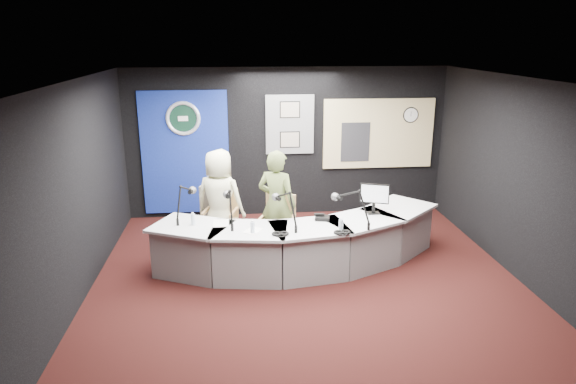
{
  "coord_description": "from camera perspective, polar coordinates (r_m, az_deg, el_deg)",
  "views": [
    {
      "loc": [
        -0.93,
        -6.48,
        3.33
      ],
      "look_at": [
        -0.2,
        0.8,
        1.1
      ],
      "focal_mm": 32.0,
      "sensor_mm": 36.0,
      "label": 1
    }
  ],
  "objects": [
    {
      "name": "backdrop_panel",
      "position": [
        9.73,
        -11.34,
        4.26
      ],
      "size": [
        1.6,
        0.05,
        2.3
      ],
      "primitive_type": "cube",
      "color": "navy",
      "rests_on": "wall_back"
    },
    {
      "name": "ground",
      "position": [
        7.34,
        2.21,
        -10.02
      ],
      "size": [
        6.0,
        6.0,
        0.0
      ],
      "primitive_type": "plane",
      "color": "black",
      "rests_on": "ground"
    },
    {
      "name": "framed_photo_lower",
      "position": [
        9.65,
        0.22,
        5.83
      ],
      "size": [
        0.34,
        0.02,
        0.27
      ],
      "primitive_type": "cube",
      "color": "gray",
      "rests_on": "pinboard"
    },
    {
      "name": "seal_center",
      "position": [
        9.57,
        -11.58,
        8.01
      ],
      "size": [
        0.48,
        0.01,
        0.48
      ],
      "primitive_type": "cylinder",
      "rotation": [
        1.57,
        0.0,
        0.0
      ],
      "color": "black",
      "rests_on": "backdrop_panel"
    },
    {
      "name": "draped_jacket",
      "position": [
        8.56,
        -8.09,
        -1.68
      ],
      "size": [
        0.51,
        0.23,
        0.7
      ],
      "primitive_type": "cube",
      "rotation": [
        0.0,
        0.0,
        -0.27
      ],
      "color": "slate",
      "rests_on": "armchair_left"
    },
    {
      "name": "framed_photo_upper",
      "position": [
        9.56,
        0.22,
        9.13
      ],
      "size": [
        0.34,
        0.02,
        0.27
      ],
      "primitive_type": "cube",
      "color": "gray",
      "rests_on": "pinboard"
    },
    {
      "name": "paper_stack",
      "position": [
        7.45,
        -7.46,
        -3.44
      ],
      "size": [
        0.23,
        0.32,
        0.0
      ],
      "primitive_type": "cube",
      "rotation": [
        0.0,
        0.0,
        0.01
      ],
      "color": "white",
      "rests_on": "broadcast_desk"
    },
    {
      "name": "person_woman",
      "position": [
        7.88,
        -1.25,
        -1.39
      ],
      "size": [
        0.74,
        0.66,
        1.7
      ],
      "primitive_type": "imported",
      "rotation": [
        0.0,
        0.0,
        2.62
      ],
      "color": "#596635",
      "rests_on": "ground"
    },
    {
      "name": "headphones_near",
      "position": [
        7.04,
        6.04,
        -4.47
      ],
      "size": [
        0.21,
        0.21,
        0.03
      ],
      "primitive_type": "torus",
      "color": "black",
      "rests_on": "broadcast_desk"
    },
    {
      "name": "booth_glow",
      "position": [
        9.97,
        10.03,
        6.4
      ],
      "size": [
        2.0,
        0.02,
        1.2
      ],
      "primitive_type": "cube",
      "color": "#FFF2A1",
      "rests_on": "booth_window_frame"
    },
    {
      "name": "desk_phone",
      "position": [
        7.54,
        3.83,
        -2.91
      ],
      "size": [
        0.24,
        0.21,
        0.05
      ],
      "primitive_type": "cube",
      "rotation": [
        0.0,
        0.0,
        -0.2
      ],
      "color": "black",
      "rests_on": "broadcast_desk"
    },
    {
      "name": "wall_back",
      "position": [
        9.72,
        -0.11,
        5.49
      ],
      "size": [
        6.0,
        0.02,
        2.8
      ],
      "primitive_type": "cube",
      "color": "black",
      "rests_on": "ground"
    },
    {
      "name": "armchair_left",
      "position": [
        8.39,
        -7.51,
        -3.38
      ],
      "size": [
        0.6,
        0.6,
        0.87
      ],
      "primitive_type": null,
      "rotation": [
        0.0,
        0.0,
        -0.27
      ],
      "color": "tan",
      "rests_on": "ground"
    },
    {
      "name": "wall_front",
      "position": [
        4.09,
        8.27,
        -11.4
      ],
      "size": [
        6.0,
        0.02,
        2.8
      ],
      "primitive_type": "cube",
      "color": "black",
      "rests_on": "ground"
    },
    {
      "name": "booth_window_frame",
      "position": [
        9.98,
        10.01,
        6.41
      ],
      "size": [
        2.12,
        0.06,
        1.32
      ],
      "primitive_type": "cube",
      "color": "#CDB880",
      "rests_on": "wall_back"
    },
    {
      "name": "headphones_far",
      "position": [
        6.96,
        -0.86,
        -4.65
      ],
      "size": [
        0.21,
        0.21,
        0.03
      ],
      "primitive_type": "torus",
      "color": "black",
      "rests_on": "broadcast_desk"
    },
    {
      "name": "boom_mic_b",
      "position": [
        7.34,
        -6.55,
        -1.27
      ],
      "size": [
        0.19,
        0.74,
        0.6
      ],
      "primitive_type": null,
      "color": "black",
      "rests_on": "broadcast_desk"
    },
    {
      "name": "ceiling",
      "position": [
        6.57,
        2.49,
        12.31
      ],
      "size": [
        6.0,
        6.0,
        0.02
      ],
      "primitive_type": "cube",
      "color": "silver",
      "rests_on": "ground"
    },
    {
      "name": "wall_clock",
      "position": [
        10.08,
        13.49,
        8.32
      ],
      "size": [
        0.28,
        0.01,
        0.28
      ],
      "primitive_type": "cylinder",
      "rotation": [
        1.57,
        0.0,
        0.0
      ],
      "color": "white",
      "rests_on": "booth_window_frame"
    },
    {
      "name": "water_bottles",
      "position": [
        7.2,
        -2.49,
        -3.3
      ],
      "size": [
        2.11,
        0.5,
        0.18
      ],
      "primitive_type": null,
      "color": "silver",
      "rests_on": "broadcast_desk"
    },
    {
      "name": "wall_left",
      "position": [
        7.07,
        -22.5,
        -0.21
      ],
      "size": [
        0.02,
        6.0,
        2.8
      ],
      "primitive_type": "cube",
      "color": "black",
      "rests_on": "ground"
    },
    {
      "name": "notepad",
      "position": [
        7.13,
        -3.94,
        -4.29
      ],
      "size": [
        0.31,
        0.33,
        0.0
      ],
      "primitive_type": "cube",
      "rotation": [
        0.0,
        0.0,
        -0.57
      ],
      "color": "white",
      "rests_on": "broadcast_desk"
    },
    {
      "name": "boom_mic_c",
      "position": [
        7.2,
        -0.28,
        -1.52
      ],
      "size": [
        0.35,
        0.7,
        0.6
      ],
      "primitive_type": null,
      "color": "black",
      "rests_on": "broadcast_desk"
    },
    {
      "name": "broadcast_desk",
      "position": [
        7.68,
        1.31,
        -5.69
      ],
      "size": [
        4.5,
        1.9,
        0.75
      ],
      "primitive_type": null,
      "color": "#B6B8BA",
      "rests_on": "ground"
    },
    {
      "name": "person_man",
      "position": [
        8.27,
        -7.61,
        -0.87
      ],
      "size": [
        0.94,
        0.78,
        1.64
      ],
      "primitive_type": "imported",
      "rotation": [
        0.0,
        0.0,
        2.77
      ],
      "color": "beige",
      "rests_on": "ground"
    },
    {
      "name": "boom_mic_a",
      "position": [
        7.64,
        -11.39,
        -0.75
      ],
      "size": [
        0.3,
        0.71,
        0.6
      ],
      "primitive_type": null,
      "color": "black",
      "rests_on": "broadcast_desk"
    },
    {
      "name": "equipment_rack",
      "position": [
        9.87,
        7.49,
        5.52
      ],
      "size": [
        0.55,
        0.02,
        0.75
      ],
      "primitive_type": "cube",
      "color": "black",
      "rests_on": "booth_window_frame"
    },
    {
      "name": "computer_monitor",
      "position": [
        7.79,
        9.56,
        -0.16
      ],
      "size": [
        0.38,
        0.15,
        0.27
      ],
      "primitive_type": "cube",
      "rotation": [
        0.0,
        0.0,
        -0.34
      ],
      "color": "black",
      "rests_on": "broadcast_desk"
    },
    {
      "name": "pinboard",
      "position": [
        9.63,
        0.2,
        7.5
      ],
      "size": [
        0.9,
        0.04,
        1.1
      ],
      "primitive_type": "cube",
      "color": "slate",
      "rests_on": "wall_back"
    },
    {
      "name": "wall_right",
      "position": [
        7.82,
        24.67,
        1.08
      ],
      "size": [
        0.02,
        6.0,
        2.8
      ],
      "primitive_type": "cube",
      "color": "black",
      "rests_on": "ground"
    },
    {
      "name": "agency_seal",
      "position": [
        9.57,
        -11.58,
        8.01
      ],
      "size": [
        0.63,
        0.07,
        0.63
      ],
      "primitive_type": "torus",
      "rotation": [
        1.57,
        0.0,
        0.0
      ],
      "color": "silver",
      "rests_on": "backdrop_panel"
    },
    {
      "name": "armchair_right",
      "position": [
        7.99,
        -1.23,
        -3.66
      ],
      "size": [
        0.75,
        0.75,
        1.04
      ],
      "primitive_type": null,
      "rotation": [
        0.0,
        0.0,
        -0.37
      ],
      "color": "tan",
      "rests_on": "ground"
    },
    {
      "name": "boom_mic_d",
      "position": [
        7.31,
        7.09,
        -1.35
      ],
      "size": [
        0.51,
        0.6,
        0.6
      ],
      "primitive_type": null,
      "color": "black",
      "rests_on": "broadcast_desk"
    }
  ]
}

